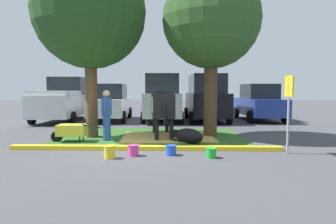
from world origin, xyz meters
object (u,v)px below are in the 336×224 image
at_px(bucket_pink, 133,150).
at_px(suv_dark_grey, 162,98).
at_px(cow_holstein, 162,105).
at_px(suv_black, 206,98).
at_px(shade_tree_right, 211,20).
at_px(pickup_truck_maroon, 64,100).
at_px(parking_sign, 289,99).
at_px(person_handler, 107,114).
at_px(calf_lying, 188,136).
at_px(sedan_red, 110,103).
at_px(bucket_green, 211,153).
at_px(shade_tree_left, 90,13).
at_px(bucket_blue, 171,150).
at_px(bucket_yellow, 110,152).
at_px(wheelbarrow, 71,130).
at_px(sedan_blue, 259,103).

xyz_separation_m(bucket_pink, suv_dark_grey, (0.34, 8.61, 1.12)).
relative_size(cow_holstein, suv_black, 0.67).
distance_m(shade_tree_right, pickup_truck_maroon, 9.68).
relative_size(bucket_pink, suv_black, 0.06).
xyz_separation_m(cow_holstein, parking_sign, (3.51, -2.83, 0.32)).
height_order(cow_holstein, person_handler, person_handler).
relative_size(shade_tree_right, suv_black, 1.28).
bearing_deg(pickup_truck_maroon, calf_lying, -45.99).
bearing_deg(suv_black, sedan_red, 179.40).
height_order(calf_lying, bucket_pink, calf_lying).
xyz_separation_m(person_handler, bucket_green, (3.20, -2.40, -0.78)).
distance_m(shade_tree_left, bucket_pink, 5.50).
bearing_deg(parking_sign, bucket_blue, -174.80).
relative_size(person_handler, bucket_pink, 5.81).
bearing_deg(bucket_blue, cow_holstein, 97.04).
xyz_separation_m(calf_lying, bucket_blue, (-0.52, -1.75, -0.10)).
relative_size(bucket_yellow, bucket_blue, 1.11).
xyz_separation_m(person_handler, sedan_red, (-1.31, 6.51, 0.07)).
bearing_deg(suv_dark_grey, person_handler, -103.68).
xyz_separation_m(bucket_yellow, sedan_red, (-1.97, 9.03, 0.81)).
xyz_separation_m(shade_tree_left, calf_lying, (3.41, -1.09, -4.15)).
height_order(bucket_pink, pickup_truck_maroon, pickup_truck_maroon).
bearing_deg(pickup_truck_maroon, wheelbarrow, -67.57).
bearing_deg(sedan_blue, shade_tree_left, -141.24).
distance_m(person_handler, sedan_blue, 9.74).
relative_size(bucket_yellow, bucket_pink, 1.13).
distance_m(bucket_yellow, suv_black, 9.63).
distance_m(shade_tree_right, bucket_pink, 5.71).
height_order(bucket_pink, bucket_blue, bucket_pink).
distance_m(wheelbarrow, pickup_truck_maroon, 7.29).
distance_m(bucket_yellow, sedan_red, 9.28).
bearing_deg(suv_dark_grey, wheelbarrow, -111.81).
bearing_deg(bucket_yellow, shade_tree_left, 112.77).
xyz_separation_m(bucket_yellow, bucket_green, (2.55, 0.13, -0.04)).
height_order(shade_tree_right, bucket_green, shade_tree_right).
bearing_deg(sedan_red, calf_lying, -59.71).
bearing_deg(bucket_pink, suv_dark_grey, 87.71).
relative_size(wheelbarrow, suv_black, 0.34).
height_order(person_handler, sedan_blue, sedan_blue).
bearing_deg(shade_tree_right, cow_holstein, -177.75).
bearing_deg(shade_tree_right, calf_lying, -121.15).
bearing_deg(shade_tree_left, bucket_yellow, -67.23).
relative_size(shade_tree_right, bucket_green, 21.76).
relative_size(bucket_green, suv_black, 0.06).
xyz_separation_m(pickup_truck_maroon, suv_dark_grey, (5.43, -0.05, 0.16)).
xyz_separation_m(shade_tree_right, bucket_yellow, (-2.91, -3.58, -4.01)).
height_order(shade_tree_left, sedan_blue, shade_tree_left).
height_order(bucket_yellow, bucket_blue, bucket_yellow).
distance_m(cow_holstein, wheelbarrow, 3.26).
bearing_deg(parking_sign, sedan_red, 128.45).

